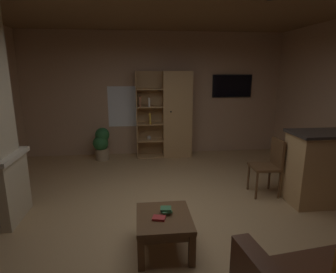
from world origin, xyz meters
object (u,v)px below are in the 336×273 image
Objects in this scene: wall_mounted_tv at (232,86)px; bookshelf_cabinet at (173,115)px; table_book_0 at (159,218)px; table_book_2 at (166,209)px; potted_floor_plant at (102,143)px; dining_chair at (270,163)px; table_book_1 at (167,211)px; coffee_table at (164,223)px.

bookshelf_cabinet is at bearing -171.63° from wall_mounted_tv.
table_book_2 is (0.09, 0.12, 0.04)m from table_book_0.
table_book_2 is 3.44m from potted_floor_plant.
dining_chair is (1.26, -2.24, -0.44)m from bookshelf_cabinet.
dining_chair is at bearing 34.33° from table_book_1.
table_book_1 is (0.09, 0.09, 0.02)m from table_book_0.
table_book_1 is at bearing -98.48° from bookshelf_cabinet.
wall_mounted_tv reaches higher than table_book_2.
potted_floor_plant is (-1.01, 3.38, -0.04)m from table_book_0.
potted_floor_plant is 0.77× the size of wall_mounted_tv.
bookshelf_cabinet reaches higher than table_book_2.
table_book_2 is (-0.01, 0.02, 0.02)m from table_book_1.
bookshelf_cabinet is 1.73m from potted_floor_plant.
dining_chair reaches higher than table_book_2.
dining_chair is (1.81, 1.25, 0.20)m from coffee_table.
table_book_0 is 0.15× the size of dining_chair.
table_book_0 is 0.19× the size of potted_floor_plant.
table_book_1 is 0.12× the size of dining_chair.
wall_mounted_tv is (2.04, 3.76, 1.18)m from table_book_0.
dining_chair is at bearing 34.93° from table_book_0.
potted_floor_plant is at bearing 144.25° from dining_chair.
bookshelf_cabinet reaches higher than dining_chair.
table_book_1 is at bearing 44.98° from table_book_0.
bookshelf_cabinet is at bearing 80.30° from table_book_0.
table_book_1 is 3.47m from potted_floor_plant.
table_book_2 is 0.13× the size of dining_chair.
table_book_0 is 2.28m from dining_chair.
table_book_2 is (0.03, 0.06, 0.14)m from coffee_table.
potted_floor_plant reaches higher than table_book_2.
dining_chair is 3.55m from potted_floor_plant.
bookshelf_cabinet is 2.11× the size of dining_chair.
potted_floor_plant is at bearing -172.89° from wall_mounted_tv.
coffee_table is 0.15m from table_book_2.
table_book_0 is 0.15× the size of wall_mounted_tv.
bookshelf_cabinet is 17.05× the size of table_book_1.
bookshelf_cabinet is at bearing 81.08° from coffee_table.
bookshelf_cabinet reaches higher than table_book_1.
dining_chair is 0.98× the size of wall_mounted_tv.
bookshelf_cabinet is 16.14× the size of table_book_2.
bookshelf_cabinet is at bearing 5.99° from potted_floor_plant.
wall_mounted_tv reaches higher than potted_floor_plant.
bookshelf_cabinet is 2.07× the size of wall_mounted_tv.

